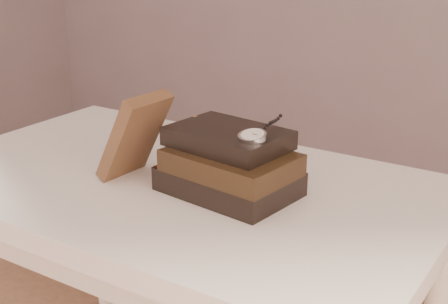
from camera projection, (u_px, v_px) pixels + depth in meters
The scene contains 5 objects.
table at pixel (177, 222), 1.22m from camera, with size 1.00×0.60×0.75m.
book_stack at pixel (229, 164), 1.11m from camera, with size 0.25×0.19×0.12m.
journal at pixel (135, 136), 1.16m from camera, with size 0.03×0.11×0.18m, color #412819.
pocket_watch at pixel (254, 135), 1.04m from camera, with size 0.05×0.15×0.02m.
eyeglasses at pixel (222, 138), 1.21m from camera, with size 0.11×0.12×0.05m.
Camera 1 is at (0.67, -0.53, 1.19)m, focal length 50.36 mm.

